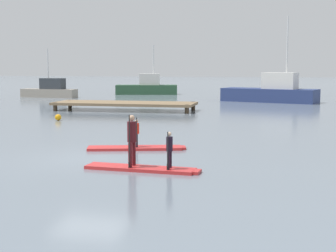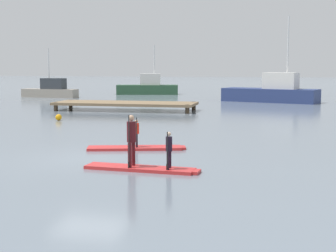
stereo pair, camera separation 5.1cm
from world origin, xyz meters
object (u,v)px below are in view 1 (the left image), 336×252
at_px(motor_boat_small_navy, 147,87).
at_px(mooring_buoy_near, 58,117).
at_px(paddler_child_front, 169,148).
at_px(paddler_child_solo, 137,132).
at_px(fishing_boat_white_large, 272,92).
at_px(fishing_boat_green_midground, 50,90).
at_px(paddleboard_near, 137,148).
at_px(paddleboard_far, 142,169).
at_px(paddler_adult, 132,137).

height_order(motor_boat_small_navy, mooring_buoy_near, motor_boat_small_navy).
relative_size(paddler_child_front, mooring_buoy_near, 3.10).
relative_size(paddler_child_solo, fishing_boat_white_large, 0.13).
bearing_deg(fishing_boat_white_large, fishing_boat_green_midground, 175.23).
bearing_deg(paddleboard_near, motor_boat_small_navy, 103.72).
relative_size(paddleboard_near, paddleboard_far, 1.04).
distance_m(paddler_adult, fishing_boat_green_midground, 36.48).
bearing_deg(motor_boat_small_navy, mooring_buoy_near, -86.63).
bearing_deg(paddleboard_near, paddler_child_solo, -31.48).
relative_size(fishing_boat_white_large, motor_boat_small_navy, 1.24).
height_order(paddler_adult, mooring_buoy_near, paddler_adult).
xyz_separation_m(fishing_boat_white_large, fishing_boat_green_midground, (-21.22, 1.77, -0.15)).
distance_m(paddler_adult, mooring_buoy_near, 14.90).
height_order(paddler_child_front, mooring_buoy_near, paddler_child_front).
bearing_deg(mooring_buoy_near, paddleboard_near, -51.23).
distance_m(paddleboard_near, mooring_buoy_near, 11.35).
xyz_separation_m(fishing_boat_white_large, motor_boat_small_navy, (-13.28, 9.00, -0.09)).
xyz_separation_m(paddler_child_front, fishing_boat_green_midground, (-18.68, 32.11, -0.01)).
bearing_deg(motor_boat_small_navy, fishing_boat_white_large, -34.11).
bearing_deg(fishing_boat_green_midground, paddleboard_far, -60.90).
xyz_separation_m(paddleboard_near, paddler_adult, (0.89, -3.70, 0.95)).
height_order(paddleboard_near, fishing_boat_green_midground, fishing_boat_green_midground).
relative_size(paddler_child_solo, paddler_child_front, 1.00).
height_order(fishing_boat_green_midground, mooring_buoy_near, fishing_boat_green_midground).
bearing_deg(paddler_child_front, paddler_child_solo, 118.40).
relative_size(paddler_child_solo, paddleboard_far, 0.31).
height_order(paddler_child_solo, fishing_boat_white_large, fishing_boat_white_large).
xyz_separation_m(paddleboard_far, mooring_buoy_near, (-8.32, 12.57, 0.13)).
bearing_deg(motor_boat_small_navy, fishing_boat_green_midground, -137.68).
xyz_separation_m(paddleboard_far, motor_boat_small_navy, (-9.89, 39.26, 0.72)).
height_order(paddler_adult, fishing_boat_white_large, fishing_boat_white_large).
bearing_deg(paddler_adult, fishing_boat_green_midground, 118.67).
bearing_deg(mooring_buoy_near, paddler_child_solo, -51.20).
bearing_deg(fishing_boat_white_large, mooring_buoy_near, -123.50).
relative_size(paddler_child_front, fishing_boat_white_large, 0.13).
distance_m(paddleboard_far, mooring_buoy_near, 15.07).
bearing_deg(paddler_child_solo, mooring_buoy_near, 128.80).
distance_m(paddler_child_solo, fishing_boat_white_large, 26.95).
bearing_deg(paddleboard_far, paddler_adult, 176.71).
xyz_separation_m(paddleboard_far, fishing_boat_green_midground, (-17.83, 32.03, 0.66)).
height_order(paddler_child_front, fishing_boat_green_midground, fishing_boat_green_midground).
xyz_separation_m(paddler_child_solo, paddler_child_front, (2.05, -3.79, 0.04)).
bearing_deg(fishing_boat_green_midground, mooring_buoy_near, -63.97).
height_order(paddler_child_solo, motor_boat_small_navy, motor_boat_small_navy).
xyz_separation_m(paddler_child_front, fishing_boat_white_large, (2.54, 30.34, 0.14)).
distance_m(paddler_child_solo, paddler_child_front, 4.30).
xyz_separation_m(paddler_adult, fishing_boat_green_midground, (-17.50, 32.01, -0.29)).
bearing_deg(paddleboard_far, fishing_boat_green_midground, 119.10).
bearing_deg(paddler_child_solo, motor_boat_small_navy, 103.74).
height_order(paddler_child_solo, fishing_boat_green_midground, fishing_boat_green_midground).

